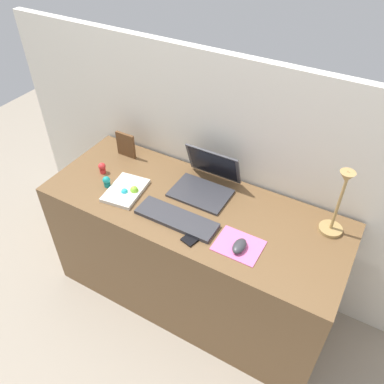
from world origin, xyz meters
TOP-DOWN VIEW (x-y plane):
  - ground_plane at (0.00, 0.00)m, footprint 6.00×6.00m
  - back_wall at (0.00, 0.34)m, footprint 2.77×0.05m
  - desk at (0.00, 0.00)m, footprint 1.57×0.60m
  - laptop at (-0.01, 0.16)m, footprint 0.30×0.28m
  - keyboard at (-0.02, -0.13)m, footprint 0.41×0.13m
  - mousepad at (0.31, -0.13)m, footprint 0.21×0.17m
  - mouse at (0.32, -0.14)m, footprint 0.06×0.10m
  - cell_phone at (0.11, -0.18)m, footprint 0.09×0.14m
  - desk_lamp at (0.65, 0.15)m, footprint 0.11×0.15m
  - notebook_pad at (-0.36, -0.08)m, footprint 0.20×0.26m
  - picture_frame at (-0.55, 0.19)m, footprint 0.12×0.02m
  - toy_figurine_red at (-0.57, -0.01)m, footprint 0.04×0.04m
  - toy_figurine_cyan at (-0.35, -0.10)m, footprint 0.04×0.04m
  - toy_figurine_lime at (-0.31, -0.07)m, footprint 0.04×0.04m
  - toy_figurine_teal at (-0.47, -0.09)m, footprint 0.04×0.04m

SIDE VIEW (x-z plane):
  - ground_plane at x=0.00m, z-range 0.00..0.00m
  - desk at x=0.00m, z-range 0.00..0.74m
  - back_wall at x=0.00m, z-range 0.00..1.40m
  - mousepad at x=0.31m, z-range 0.74..0.74m
  - cell_phone at x=0.11m, z-range 0.74..0.75m
  - keyboard at x=-0.02m, z-range 0.74..0.76m
  - notebook_pad at x=-0.36m, z-range 0.74..0.76m
  - toy_figurine_cyan at x=-0.35m, z-range 0.74..0.78m
  - mouse at x=0.32m, z-range 0.74..0.78m
  - toy_figurine_lime at x=-0.31m, z-range 0.74..0.79m
  - toy_figurine_teal at x=-0.47m, z-range 0.74..0.80m
  - toy_figurine_red at x=-0.57m, z-range 0.74..0.81m
  - laptop at x=-0.01m, z-range 0.69..0.89m
  - picture_frame at x=-0.55m, z-range 0.74..0.89m
  - desk_lamp at x=0.65m, z-range 0.73..1.13m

